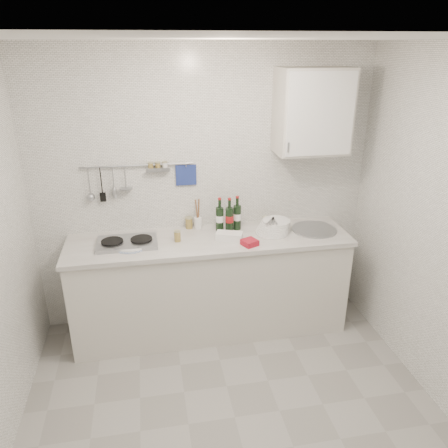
# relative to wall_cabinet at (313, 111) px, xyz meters

# --- Properties ---
(floor) EXTENTS (3.00, 3.00, 0.00)m
(floor) POSITION_rel_wall_cabinet_xyz_m (-0.90, -1.22, -1.95)
(floor) COLOR gray
(floor) RESTS_ON ground
(ceiling) EXTENTS (3.00, 3.00, 0.00)m
(ceiling) POSITION_rel_wall_cabinet_xyz_m (-0.90, -1.22, 0.55)
(ceiling) COLOR silver
(ceiling) RESTS_ON back_wall
(back_wall) EXTENTS (3.00, 0.02, 2.50)m
(back_wall) POSITION_rel_wall_cabinet_xyz_m (-0.90, 0.18, -0.70)
(back_wall) COLOR silver
(back_wall) RESTS_ON floor
(counter) EXTENTS (2.44, 0.64, 0.96)m
(counter) POSITION_rel_wall_cabinet_xyz_m (-0.89, -0.12, -1.52)
(counter) COLOR beige
(counter) RESTS_ON floor
(wall_rail) EXTENTS (0.98, 0.09, 0.34)m
(wall_rail) POSITION_rel_wall_cabinet_xyz_m (-1.50, 0.15, -0.52)
(wall_rail) COLOR #93969B
(wall_rail) RESTS_ON back_wall
(wall_cabinet) EXTENTS (0.60, 0.38, 0.70)m
(wall_cabinet) POSITION_rel_wall_cabinet_xyz_m (0.00, 0.00, 0.00)
(wall_cabinet) COLOR beige
(wall_cabinet) RESTS_ON back_wall
(plate_stack_hob) EXTENTS (0.30, 0.30, 0.03)m
(plate_stack_hob) POSITION_rel_wall_cabinet_xyz_m (-1.57, -0.16, -1.02)
(plate_stack_hob) COLOR #5072B6
(plate_stack_hob) RESTS_ON counter
(plate_stack_sink) EXTENTS (0.31, 0.30, 0.12)m
(plate_stack_sink) POSITION_rel_wall_cabinet_xyz_m (-0.32, -0.10, -0.98)
(plate_stack_sink) COLOR white
(plate_stack_sink) RESTS_ON counter
(wine_bottles) EXTENTS (0.23, 0.11, 0.31)m
(wine_bottles) POSITION_rel_wall_cabinet_xyz_m (-0.71, 0.01, -0.87)
(wine_bottles) COLOR black
(wine_bottles) RESTS_ON counter
(butter_dish) EXTENTS (0.25, 0.18, 0.07)m
(butter_dish) POSITION_rel_wall_cabinet_xyz_m (-0.74, -0.19, -1.00)
(butter_dish) COLOR white
(butter_dish) RESTS_ON counter
(strawberry_punnet) EXTENTS (0.15, 0.15, 0.05)m
(strawberry_punnet) POSITION_rel_wall_cabinet_xyz_m (-0.60, -0.32, -1.01)
(strawberry_punnet) COLOR #B11328
(strawberry_punnet) RESTS_ON counter
(utensil_crock) EXTENTS (0.07, 0.07, 0.29)m
(utensil_crock) POSITION_rel_wall_cabinet_xyz_m (-0.97, 0.11, -0.96)
(utensil_crock) COLOR white
(utensil_crock) RESTS_ON counter
(jar_a) EXTENTS (0.07, 0.07, 0.11)m
(jar_a) POSITION_rel_wall_cabinet_xyz_m (-1.05, 0.13, -0.98)
(jar_a) COLOR olive
(jar_a) RESTS_ON counter
(jar_b) EXTENTS (0.07, 0.07, 0.08)m
(jar_b) POSITION_rel_wall_cabinet_xyz_m (-0.35, 0.06, -0.99)
(jar_b) COLOR olive
(jar_b) RESTS_ON counter
(jar_c) EXTENTS (0.06, 0.06, 0.07)m
(jar_c) POSITION_rel_wall_cabinet_xyz_m (-0.33, -0.04, -1.00)
(jar_c) COLOR olive
(jar_c) RESTS_ON counter
(jar_d) EXTENTS (0.06, 0.06, 0.10)m
(jar_d) POSITION_rel_wall_cabinet_xyz_m (-1.18, -0.14, -0.98)
(jar_d) COLOR olive
(jar_d) RESTS_ON counter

